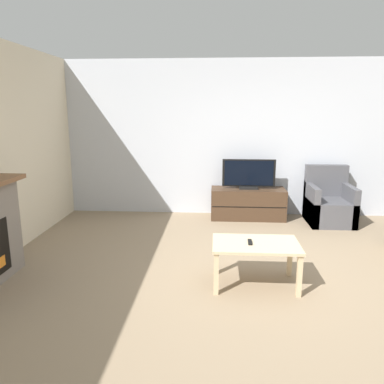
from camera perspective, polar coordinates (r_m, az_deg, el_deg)
The scene contains 7 objects.
ground_plane at distance 4.22m, azimuth 10.19°, elevation -13.74°, with size 24.00×24.00×0.00m, color #89755B.
wall_back at distance 6.68m, azimuth 7.90°, elevation 8.04°, with size 12.00×0.06×2.70m.
tv_stand at distance 6.54m, azimuth 8.50°, elevation -1.74°, with size 1.26×0.51×0.52m.
tv at distance 6.44m, azimuth 8.64°, elevation 2.54°, with size 0.90×0.18×0.51m.
armchair at distance 6.62m, azimuth 20.12°, elevation -1.87°, with size 0.70×0.76×0.94m.
coffee_table at distance 4.06m, azimuth 9.67°, elevation -8.54°, with size 0.91×0.58×0.47m.
remote at distance 4.02m, azimuth 8.82°, elevation -7.54°, with size 0.04×0.15×0.02m.
Camera 1 is at (-0.49, -3.76, 1.84)m, focal length 35.00 mm.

